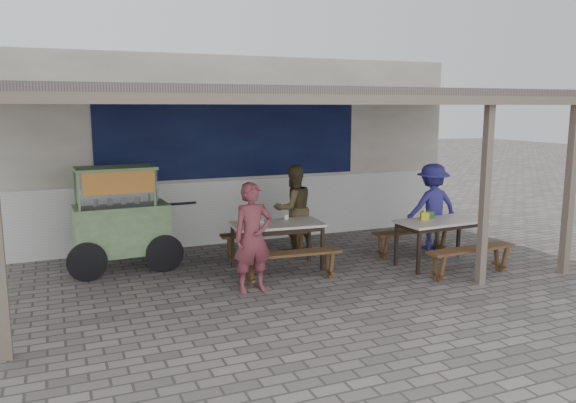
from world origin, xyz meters
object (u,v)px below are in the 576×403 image
at_px(table_left, 277,228).
at_px(bench_right_street, 471,255).
at_px(vendor_cart, 120,215).
at_px(condiment_jar, 286,217).
at_px(patron_street_side, 253,237).
at_px(tissue_box, 424,216).
at_px(condiment_bowl, 260,221).
at_px(bench_left_wall, 265,239).
at_px(patron_wall_side, 293,209).
at_px(bench_right_wall, 413,236).
at_px(donation_box, 428,214).
at_px(patron_right_table, 432,207).
at_px(bench_left_street, 291,259).
at_px(table_right, 441,225).

bearing_deg(table_left, bench_right_street, -25.85).
bearing_deg(vendor_cart, table_left, -23.65).
xyz_separation_m(bench_right_street, condiment_jar, (-2.32, 1.74, 0.45)).
height_order(bench_right_street, patron_street_side, patron_street_side).
height_order(tissue_box, condiment_bowl, tissue_box).
bearing_deg(condiment_jar, bench_left_wall, 112.82).
bearing_deg(patron_wall_side, vendor_cart, -4.94).
xyz_separation_m(bench_right_wall, patron_street_side, (-3.22, -0.78, 0.43)).
height_order(bench_right_street, donation_box, donation_box).
relative_size(bench_left_wall, patron_wall_side, 1.00).
height_order(table_left, bench_left_wall, table_left).
bearing_deg(patron_wall_side, patron_right_table, 155.48).
xyz_separation_m(patron_wall_side, tissue_box, (1.62, -1.62, 0.04)).
relative_size(bench_left_street, bench_left_wall, 1.00).
bearing_deg(patron_street_side, condiment_jar, 47.12).
height_order(table_left, vendor_cart, vendor_cart).
height_order(patron_wall_side, donation_box, patron_wall_side).
relative_size(bench_left_wall, table_right, 1.05).
xyz_separation_m(vendor_cart, condiment_bowl, (2.06, -0.75, -0.13)).
height_order(bench_left_wall, bench_right_street, same).
relative_size(patron_right_table, condiment_bowl, 9.14).
bearing_deg(condiment_jar, bench_right_wall, -8.39).
distance_m(bench_right_wall, vendor_cart, 4.93).
bearing_deg(condiment_jar, bench_right_street, -36.86).
relative_size(patron_wall_side, tissue_box, 11.98).
bearing_deg(patron_wall_side, condiment_bowl, 34.93).
relative_size(bench_left_wall, bench_right_wall, 1.00).
bearing_deg(patron_right_table, bench_right_street, 76.48).
height_order(vendor_cart, donation_box, vendor_cart).
height_order(bench_left_wall, patron_wall_side, patron_wall_side).
bearing_deg(condiment_jar, bench_left_street, -108.35).
relative_size(bench_right_street, patron_right_table, 0.99).
relative_size(bench_right_wall, donation_box, 9.05).
relative_size(table_left, bench_right_street, 0.96).
xyz_separation_m(bench_left_wall, condiment_bowl, (-0.29, -0.55, 0.43)).
bearing_deg(tissue_box, condiment_jar, 156.18).
relative_size(bench_right_street, patron_wall_side, 1.00).
height_order(table_left, patron_right_table, patron_right_table).
bearing_deg(vendor_cart, patron_right_table, -10.47).
bearing_deg(bench_right_street, table_right, 90.00).
relative_size(bench_right_wall, condiment_bowl, 9.06).
height_order(bench_left_wall, patron_right_table, patron_right_table).
xyz_separation_m(table_right, bench_right_street, (0.03, -0.70, -0.33)).
bearing_deg(bench_left_wall, patron_right_table, -6.02).
distance_m(table_left, patron_wall_side, 1.17).
relative_size(bench_left_wall, patron_street_side, 1.00).
height_order(bench_left_wall, table_right, table_right).
distance_m(patron_street_side, condiment_jar, 1.47).
height_order(bench_right_street, condiment_jar, condiment_jar).
distance_m(tissue_box, condiment_bowl, 2.67).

